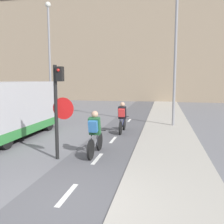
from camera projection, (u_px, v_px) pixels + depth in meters
name	position (u px, v px, depth m)	size (l,w,h in m)	color
ground_plane	(58.00, 207.00, 4.87)	(120.00, 120.00, 0.00)	slate
bike_lane	(58.00, 207.00, 4.87)	(2.04, 60.00, 0.02)	#56565B
sidewalk_strip	(175.00, 219.00, 4.42)	(2.40, 60.00, 0.05)	#A8A399
building_row_background	(148.00, 48.00, 29.57)	(60.00, 5.20, 12.40)	gray
traffic_light_pole	(58.00, 101.00, 7.58)	(0.67, 0.25, 2.91)	black
street_lamp_far	(49.00, 49.00, 16.22)	(0.36, 0.36, 7.37)	gray
street_lamp_sidewalk	(176.00, 42.00, 12.72)	(0.36, 0.36, 7.17)	gray
cyclist_near	(95.00, 134.00, 8.11)	(0.46, 1.71, 1.47)	black
cyclist_far	(122.00, 118.00, 11.58)	(0.46, 1.66, 1.44)	black
van	(10.00, 110.00, 10.61)	(2.10, 5.22, 2.37)	#B7B7BC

